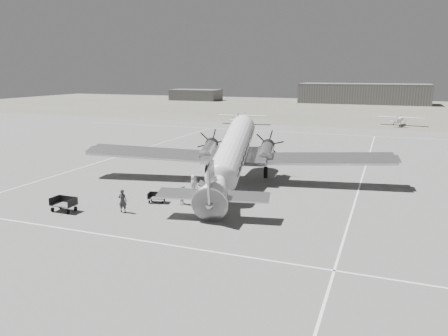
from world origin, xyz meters
TOP-DOWN VIEW (x-y plane):
  - ground at (0.00, 0.00)m, footprint 260.00×260.00m
  - taxi_line_near at (0.00, -14.00)m, footprint 60.00×0.15m
  - taxi_line_right at (12.00, 0.00)m, footprint 0.15×80.00m
  - taxi_line_left at (-18.00, 10.00)m, footprint 0.15×60.00m
  - taxi_line_horizon at (0.00, 40.00)m, footprint 90.00×0.15m
  - grass_infield at (0.00, 95.00)m, footprint 260.00×90.00m
  - hangar_main at (5.00, 120.00)m, footprint 42.00×14.00m
  - shed_secondary at (-55.00, 115.00)m, footprint 18.00×10.00m
  - dc3_airliner at (0.67, 0.81)m, footprint 34.28×26.87m
  - light_plane_left at (-14.31, 48.24)m, footprint 11.03×9.38m
  - light_plane_right at (15.97, 57.56)m, footprint 9.99×8.49m
  - baggage_cart_near at (-3.37, -6.25)m, footprint 1.68×1.37m
  - baggage_cart_far at (-8.97, -10.87)m, footprint 1.96×1.39m
  - ground_crew at (-4.55, -9.42)m, footprint 0.73×0.55m
  - ramp_agent at (-1.08, -5.88)m, footprint 0.71×0.85m
  - passenger at (-1.40, -3.21)m, footprint 0.71×0.98m

SIDE VIEW (x-z plane):
  - ground at x=0.00m, z-range 0.00..0.00m
  - grass_infield at x=0.00m, z-range 0.00..0.01m
  - taxi_line_near at x=0.00m, z-range 0.00..0.01m
  - taxi_line_right at x=12.00m, z-range 0.00..0.01m
  - taxi_line_left at x=-18.00m, z-range 0.00..0.01m
  - taxi_line_horizon at x=0.00m, z-range 0.00..0.01m
  - baggage_cart_near at x=-3.37m, z-range 0.00..0.83m
  - baggage_cart_far at x=-8.97m, z-range 0.00..1.10m
  - ramp_agent at x=-1.08m, z-range 0.00..1.59m
  - ground_crew at x=-4.55m, z-range 0.00..1.82m
  - passenger at x=-1.40m, z-range 0.00..1.85m
  - light_plane_right at x=15.97m, z-range 0.00..1.90m
  - light_plane_left at x=-14.31m, z-range 0.00..2.10m
  - shed_secondary at x=-55.00m, z-range 0.00..4.00m
  - dc3_airliner at x=0.67m, z-range 0.00..5.85m
  - hangar_main at x=5.00m, z-range 0.00..6.60m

